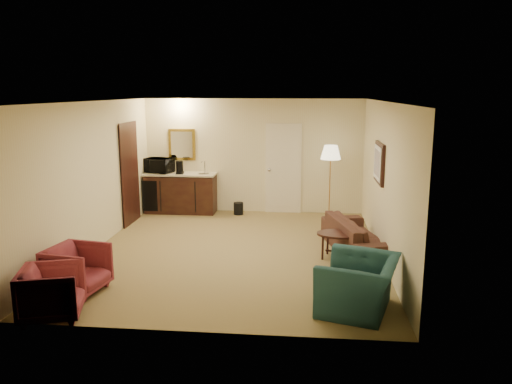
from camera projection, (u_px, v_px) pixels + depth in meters
ground at (235, 251)px, 8.77m from camera, size 6.00×6.00×0.00m
room_walls at (235, 149)px, 9.19m from camera, size 5.02×6.01×2.61m
wetbar_cabinet at (181, 193)px, 11.49m from camera, size 1.64×0.58×0.92m
sofa at (359, 230)px, 8.68m from camera, size 1.07×2.08×0.78m
teal_armchair at (359, 276)px, 6.35m from camera, size 0.97×1.22×0.93m
rose_chair_near at (77, 267)px, 6.94m from camera, size 0.78×0.82×0.74m
rose_chair_far at (52, 290)px, 6.15m from camera, size 0.84×0.87×0.73m
coffee_table at (340, 246)px, 8.35m from camera, size 0.91×0.74×0.45m
floor_lamp at (330, 183)px, 10.77m from camera, size 0.49×0.49×1.64m
waste_bin at (238, 208)px, 11.36m from camera, size 0.25×0.25×0.27m
microwave at (159, 164)px, 11.45m from camera, size 0.68×0.52×0.41m
coffee_maker at (180, 167)px, 11.27m from camera, size 0.17×0.17×0.30m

